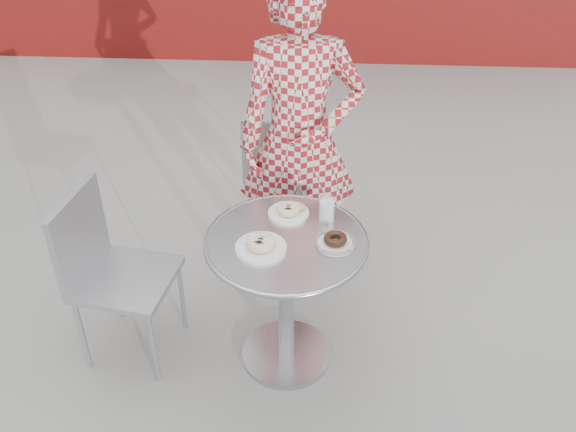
# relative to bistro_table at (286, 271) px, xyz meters

# --- Properties ---
(ground) EXTENTS (60.00, 60.00, 0.00)m
(ground) POSITION_rel_bistro_table_xyz_m (-0.01, -0.01, -0.52)
(ground) COLOR #A3A09B
(ground) RESTS_ON ground
(bistro_table) EXTENTS (0.68, 0.68, 0.69)m
(bistro_table) POSITION_rel_bistro_table_xyz_m (0.00, 0.00, 0.00)
(bistro_table) COLOR silver
(bistro_table) RESTS_ON ground
(chair_far) EXTENTS (0.40, 0.40, 0.83)m
(chair_far) POSITION_rel_bistro_table_xyz_m (-0.07, 0.91, -0.26)
(chair_far) COLOR #A9ACB1
(chair_far) RESTS_ON ground
(chair_left) EXTENTS (0.46, 0.46, 0.83)m
(chair_left) POSITION_rel_bistro_table_xyz_m (-0.72, 0.02, -0.26)
(chair_left) COLOR #A9ACB1
(chair_left) RESTS_ON ground
(seated_person) EXTENTS (0.62, 0.43, 1.62)m
(seated_person) POSITION_rel_bistro_table_xyz_m (0.03, 0.62, 0.29)
(seated_person) COLOR maroon
(seated_person) RESTS_ON ground
(plate_far) EXTENTS (0.18, 0.18, 0.05)m
(plate_far) POSITION_rel_bistro_table_xyz_m (0.00, 0.18, 0.19)
(plate_far) COLOR white
(plate_far) RESTS_ON bistro_table
(plate_near) EXTENTS (0.21, 0.21, 0.05)m
(plate_near) POSITION_rel_bistro_table_xyz_m (-0.10, -0.07, 0.19)
(plate_near) COLOR white
(plate_near) RESTS_ON bistro_table
(plate_checker) EXTENTS (0.17, 0.17, 0.04)m
(plate_checker) POSITION_rel_bistro_table_xyz_m (0.20, -0.02, 0.18)
(plate_checker) COLOR white
(plate_checker) RESTS_ON bistro_table
(milk_cup) EXTENTS (0.07, 0.07, 0.11)m
(milk_cup) POSITION_rel_bistro_table_xyz_m (0.16, 0.15, 0.22)
(milk_cup) COLOR white
(milk_cup) RESTS_ON bistro_table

